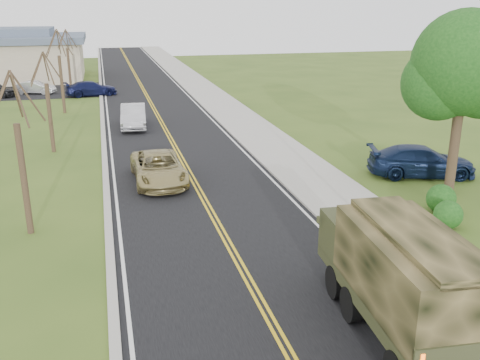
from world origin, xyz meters
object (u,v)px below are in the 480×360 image
object	(u,v)px
suv_champagne	(159,168)
pickup_navy	(421,161)
military_truck	(400,271)
sedan_silver	(133,116)

from	to	relation	value
suv_champagne	pickup_navy	distance (m)	13.01
suv_champagne	pickup_navy	bearing A→B (deg)	-11.42
military_truck	suv_champagne	xyz separation A→B (m)	(-4.65, 14.04, -1.08)
sedan_silver	pickup_navy	bearing A→B (deg)	-44.40
military_truck	sedan_silver	distance (m)	27.05
military_truck	pickup_navy	bearing A→B (deg)	59.60
pickup_navy	suv_champagne	bearing A→B (deg)	95.77
military_truck	suv_champagne	size ratio (longest dim) A/B	1.26
military_truck	pickup_navy	distance (m)	14.37
sedan_silver	pickup_navy	size ratio (longest dim) A/B	0.91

